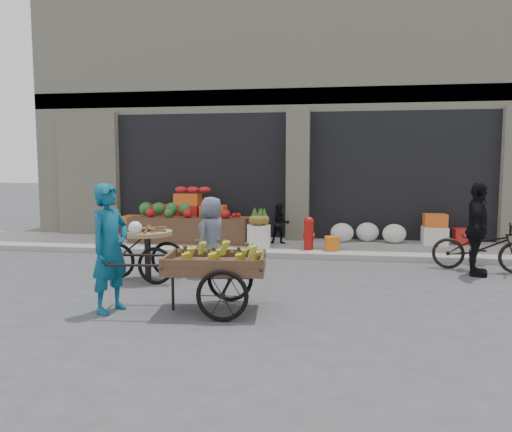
% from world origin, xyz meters
% --- Properties ---
extents(ground, '(80.00, 80.00, 0.00)m').
position_xyz_m(ground, '(0.00, 0.00, 0.00)').
color(ground, '#424244').
rests_on(ground, ground).
extents(sidewalk, '(18.00, 2.20, 0.12)m').
position_xyz_m(sidewalk, '(0.00, 4.10, 0.06)').
color(sidewalk, gray).
rests_on(sidewalk, ground).
extents(building, '(14.00, 6.45, 7.00)m').
position_xyz_m(building, '(0.00, 8.03, 3.37)').
color(building, beige).
rests_on(building, ground).
extents(fruit_display, '(3.10, 1.12, 1.24)m').
position_xyz_m(fruit_display, '(-2.48, 4.38, 0.67)').
color(fruit_display, red).
rests_on(fruit_display, sidewalk).
extents(pineapple_bin, '(0.52, 0.52, 0.50)m').
position_xyz_m(pineapple_bin, '(-0.75, 3.60, 0.37)').
color(pineapple_bin, silver).
rests_on(pineapple_bin, sidewalk).
extents(fire_hydrant, '(0.22, 0.22, 0.71)m').
position_xyz_m(fire_hydrant, '(0.35, 3.55, 0.50)').
color(fire_hydrant, '#A5140F').
rests_on(fire_hydrant, sidewalk).
extents(orange_bucket, '(0.32, 0.32, 0.30)m').
position_xyz_m(orange_bucket, '(0.85, 3.50, 0.27)').
color(orange_bucket, orange).
rests_on(orange_bucket, sidewalk).
extents(right_bay_goods, '(3.35, 0.60, 0.70)m').
position_xyz_m(right_bay_goods, '(2.61, 4.70, 0.41)').
color(right_bay_goods, silver).
rests_on(right_bay_goods, sidewalk).
extents(seated_person, '(0.51, 0.43, 0.93)m').
position_xyz_m(seated_person, '(-0.35, 4.20, 0.58)').
color(seated_person, black).
rests_on(seated_person, sidewalk).
extents(banana_cart, '(2.32, 1.13, 0.93)m').
position_xyz_m(banana_cart, '(-0.72, -0.80, 0.68)').
color(banana_cart, brown).
rests_on(banana_cart, ground).
extents(vendor_woman, '(0.59, 0.72, 1.71)m').
position_xyz_m(vendor_woman, '(-2.04, -1.03, 0.86)').
color(vendor_woman, '#0E5371').
rests_on(vendor_woman, ground).
extents(tricycle_cart, '(1.43, 0.87, 0.95)m').
position_xyz_m(tricycle_cart, '(-2.23, 0.78, 0.57)').
color(tricycle_cart, '#9E7F51').
rests_on(tricycle_cart, ground).
extents(vendor_grey, '(0.67, 0.80, 1.39)m').
position_xyz_m(vendor_grey, '(-1.25, 1.31, 0.70)').
color(vendor_grey, slate).
rests_on(vendor_grey, ground).
extents(bicycle, '(1.81, 1.01, 0.90)m').
position_xyz_m(bicycle, '(3.56, 2.39, 0.45)').
color(bicycle, black).
rests_on(bicycle, ground).
extents(cyclist, '(0.63, 1.04, 1.65)m').
position_xyz_m(cyclist, '(3.36, 1.99, 0.83)').
color(cyclist, black).
rests_on(cyclist, ground).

